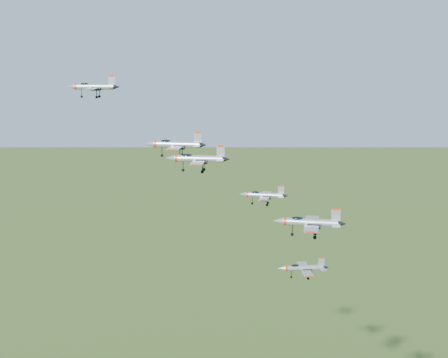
{
  "coord_description": "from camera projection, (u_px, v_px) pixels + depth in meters",
  "views": [
    {
      "loc": [
        5.35,
        -127.87,
        155.85
      ],
      "look_at": [
        7.73,
        -4.95,
        129.99
      ],
      "focal_mm": 50.0,
      "sensor_mm": 36.0,
      "label": 1
    }
  ],
  "objects": [
    {
      "name": "jet_trail",
      "position": [
        303.0,
        268.0,
        131.94
      ],
      "size": [
        11.01,
        9.07,
        2.95
      ],
      "rotation": [
        0.0,
        0.0,
        0.04
      ],
      "color": "#A1A7AE"
    },
    {
      "name": "jet_right_high",
      "position": [
        197.0,
        159.0,
        108.23
      ],
      "size": [
        11.41,
        9.51,
        3.05
      ],
      "rotation": [
        0.0,
        0.0,
        -0.13
      ],
      "color": "#A1A7AE"
    },
    {
      "name": "jet_right_low",
      "position": [
        308.0,
        222.0,
        117.41
      ],
      "size": [
        13.82,
        11.6,
        3.71
      ],
      "rotation": [
        0.0,
        0.0,
        -0.18
      ],
      "color": "#A1A7AE"
    },
    {
      "name": "jet_left_low",
      "position": [
        263.0,
        195.0,
        134.42
      ],
      "size": [
        10.65,
        8.93,
        2.85
      ],
      "rotation": [
        0.0,
        0.0,
        -0.18
      ],
      "color": "#A1A7AE"
    },
    {
      "name": "jet_lead",
      "position": [
        93.0,
        87.0,
        134.06
      ],
      "size": [
        11.68,
        9.7,
        3.12
      ],
      "rotation": [
        0.0,
        0.0,
        -0.1
      ],
      "color": "#A1A7AE"
    },
    {
      "name": "jet_left_high",
      "position": [
        175.0,
        144.0,
        127.92
      ],
      "size": [
        13.0,
        10.88,
        3.48
      ],
      "rotation": [
        0.0,
        0.0,
        -0.16
      ],
      "color": "#A1A7AE"
    }
  ]
}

